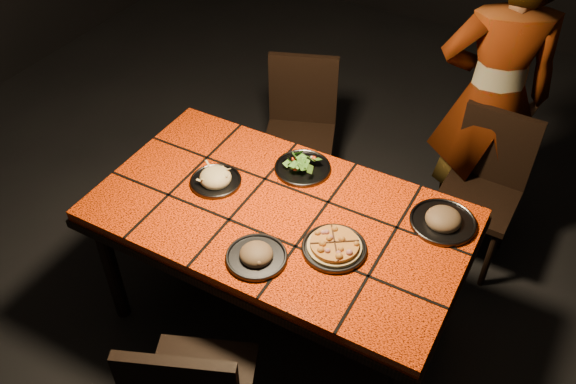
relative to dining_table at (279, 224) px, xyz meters
The scene contains 10 objects.
room_shell 0.83m from the dining_table, ahead, with size 6.04×7.04×3.08m.
dining_table is the anchor object (origin of this frame).
chair_far_left 1.03m from the dining_table, 112.59° to the left, with size 0.51×0.51×0.88m.
chair_far_right 1.18m from the dining_table, 54.02° to the left, with size 0.40×0.40×0.86m.
diner 1.32m from the dining_table, 63.19° to the left, with size 0.61×0.40×1.67m, color brown.
plate_pizza 0.33m from the dining_table, 16.28° to the right, with size 0.31×0.31×0.04m.
plate_pasta 0.36m from the dining_table, behind, with size 0.23×0.23×0.08m.
plate_salad 0.31m from the dining_table, 97.99° to the left, with size 0.26×0.26×0.07m.
plate_mushroom_a 0.30m from the dining_table, 78.81° to the right, with size 0.25×0.25×0.08m.
plate_mushroom_b 0.70m from the dining_table, 22.60° to the left, with size 0.28×0.28×0.09m.
Camera 1 is at (0.95, -1.63, 2.57)m, focal length 38.00 mm.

